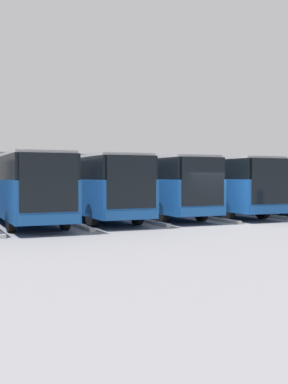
{
  "coord_description": "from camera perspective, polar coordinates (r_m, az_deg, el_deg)",
  "views": [
    {
      "loc": [
        14.13,
        18.13,
        2.33
      ],
      "look_at": [
        0.59,
        -5.5,
        1.44
      ],
      "focal_mm": 45.0,
      "sensor_mm": 36.0,
      "label": 1
    }
  ],
  "objects": [
    {
      "name": "curb_divider_4",
      "position": [
        23.61,
        -8.7,
        -3.63
      ],
      "size": [
        0.97,
        7.0,
        0.15
      ],
      "primitive_type": "cube",
      "rotation": [
        0.0,
        0.0,
        -0.1
      ],
      "color": "#B2B2AD",
      "rests_on": "ground_plane"
    },
    {
      "name": "bus_4",
      "position": [
        25.74,
        -6.1,
        0.83
      ],
      "size": [
        3.71,
        11.24,
        3.36
      ],
      "rotation": [
        0.0,
        0.0,
        -0.1
      ],
      "color": "#19519E",
      "rests_on": "ground_plane"
    },
    {
      "name": "ground_plane",
      "position": [
        23.11,
        8.1,
        -3.93
      ],
      "size": [
        600.0,
        600.0,
        0.0
      ],
      "primitive_type": "plane",
      "color": "gray"
    },
    {
      "name": "curb_divider_1",
      "position": [
        29.51,
        12.47,
        -2.56
      ],
      "size": [
        0.97,
        7.0,
        0.15
      ],
      "primitive_type": "cube",
      "rotation": [
        0.0,
        0.0,
        -0.1
      ],
      "color": "#B2B2AD",
      "rests_on": "ground_plane"
    },
    {
      "name": "bus_1",
      "position": [
        31.91,
        13.04,
        0.99
      ],
      "size": [
        3.71,
        11.24,
        3.36
      ],
      "rotation": [
        0.0,
        0.0,
        -0.1
      ],
      "color": "#19519E",
      "rests_on": "ground_plane"
    },
    {
      "name": "bus_2",
      "position": [
        29.2,
        8.04,
        0.94
      ],
      "size": [
        3.71,
        11.24,
        3.36
      ],
      "rotation": [
        0.0,
        0.0,
        -0.1
      ],
      "color": "#19519E",
      "rests_on": "ground_plane"
    },
    {
      "name": "bus_3",
      "position": [
        27.47,
        1.15,
        0.9
      ],
      "size": [
        3.71,
        11.24,
        3.36
      ],
      "rotation": [
        0.0,
        0.0,
        -0.1
      ],
      "color": "#19519E",
      "rests_on": "ground_plane"
    },
    {
      "name": "station_building",
      "position": [
        45.11,
        -11.56,
        1.61
      ],
      "size": [
        35.84,
        12.51,
        4.24
      ],
      "color": "gray",
      "rests_on": "ground_plane"
    },
    {
      "name": "curb_divider_2",
      "position": [
        26.85,
        6.97,
        -2.96
      ],
      "size": [
        0.97,
        7.0,
        0.15
      ],
      "primitive_type": "cube",
      "rotation": [
        0.0,
        0.0,
        -0.1
      ],
      "color": "#B2B2AD",
      "rests_on": "ground_plane"
    },
    {
      "name": "bus_5",
      "position": [
        24.12,
        -14.02,
        0.71
      ],
      "size": [
        3.71,
        11.24,
        3.36
      ],
      "rotation": [
        0.0,
        0.0,
        -0.1
      ],
      "color": "#19519E",
      "rests_on": "ground_plane"
    },
    {
      "name": "curb_divider_3",
      "position": [
        25.21,
        -0.63,
        -3.26
      ],
      "size": [
        0.97,
        7.0,
        0.15
      ],
      "primitive_type": "cube",
      "rotation": [
        0.0,
        0.0,
        -0.1
      ],
      "color": "#B2B2AD",
      "rests_on": "ground_plane"
    }
  ]
}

